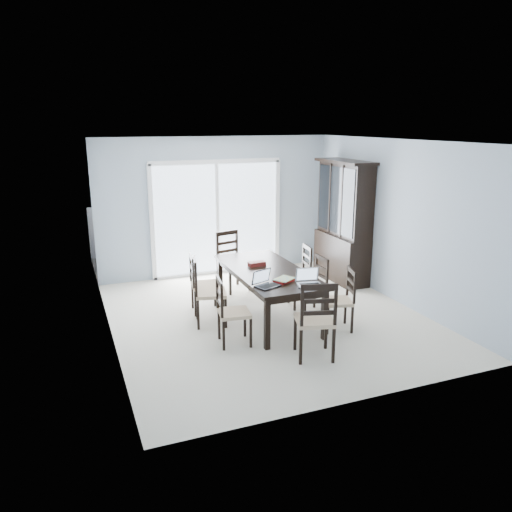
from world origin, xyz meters
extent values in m
plane|color=beige|center=(0.00, 0.00, 0.00)|extent=(5.00, 5.00, 0.00)
plane|color=white|center=(0.00, 0.00, 2.60)|extent=(5.00, 5.00, 0.00)
cube|color=#97A6B5|center=(0.00, 2.50, 1.30)|extent=(4.50, 0.02, 2.60)
cube|color=#97A6B5|center=(-2.25, 0.00, 1.30)|extent=(0.02, 5.00, 2.60)
cube|color=#97A6B5|center=(2.25, 0.00, 1.30)|extent=(0.02, 5.00, 2.60)
cube|color=gray|center=(0.00, 3.50, -0.05)|extent=(4.50, 2.00, 0.10)
cube|color=#99999E|center=(0.00, 4.50, 0.55)|extent=(4.50, 0.06, 1.10)
cube|color=black|center=(0.00, 0.00, 0.73)|extent=(1.00, 2.20, 0.04)
cube|color=black|center=(0.00, 0.00, 0.67)|extent=(0.88, 2.08, 0.10)
cube|color=black|center=(-0.42, -1.00, 0.34)|extent=(0.07, 0.07, 0.69)
cube|color=black|center=(0.42, -1.00, 0.34)|extent=(0.07, 0.07, 0.69)
cube|color=black|center=(-0.42, 1.00, 0.34)|extent=(0.07, 0.07, 0.69)
cube|color=black|center=(0.42, 1.00, 0.34)|extent=(0.07, 0.07, 0.69)
cube|color=black|center=(2.01, 1.25, 0.42)|extent=(0.45, 1.30, 0.85)
cube|color=black|center=(2.04, 1.25, 1.50)|extent=(0.38, 1.30, 1.30)
cube|color=black|center=(2.01, 1.25, 2.17)|extent=(0.50, 1.38, 0.05)
cube|color=black|center=(1.84, 0.83, 1.50)|extent=(0.02, 0.36, 1.18)
cube|color=black|center=(1.84, 1.25, 1.50)|extent=(0.02, 0.36, 1.18)
cube|color=black|center=(1.84, 1.67, 1.50)|extent=(0.02, 0.36, 1.18)
cube|color=silver|center=(0.00, 2.48, 1.05)|extent=(2.40, 0.02, 2.10)
cube|color=white|center=(0.00, 2.46, 2.14)|extent=(2.52, 0.05, 0.08)
cube|color=white|center=(0.00, 2.46, 1.05)|extent=(0.06, 0.05, 2.10)
cube|color=white|center=(0.00, 2.46, 0.03)|extent=(2.52, 0.05, 0.05)
cube|color=black|center=(-0.90, -0.47, 0.20)|extent=(0.04, 0.04, 0.40)
cube|color=black|center=(-0.95, -0.83, 0.20)|extent=(0.04, 0.04, 0.40)
cube|color=black|center=(-0.55, -0.52, 0.20)|extent=(0.04, 0.04, 0.40)
cube|color=black|center=(-0.60, -0.88, 0.20)|extent=(0.04, 0.04, 0.40)
cube|color=tan|center=(-0.75, -0.68, 0.43)|extent=(0.45, 0.45, 0.05)
cube|color=black|center=(-1.00, 0.32, 0.22)|extent=(0.04, 0.04, 0.44)
cube|color=black|center=(-1.08, -0.06, 0.22)|extent=(0.04, 0.04, 0.44)
cube|color=black|center=(-0.62, 0.23, 0.22)|extent=(0.04, 0.04, 0.44)
cube|color=black|center=(-0.70, -0.15, 0.22)|extent=(0.04, 0.04, 0.44)
cube|color=tan|center=(-0.85, 0.09, 0.47)|extent=(0.51, 0.51, 0.05)
cube|color=black|center=(-0.95, 0.79, 0.20)|extent=(0.04, 0.04, 0.40)
cube|color=black|center=(-0.99, 0.43, 0.20)|extent=(0.04, 0.04, 0.40)
cube|color=black|center=(-0.59, 0.74, 0.20)|extent=(0.04, 0.04, 0.40)
cube|color=black|center=(-0.64, 0.39, 0.20)|extent=(0.04, 0.04, 0.40)
cube|color=tan|center=(-0.79, 0.59, 0.43)|extent=(0.44, 0.44, 0.05)
cube|color=black|center=(0.87, -0.97, 0.20)|extent=(0.04, 0.04, 0.39)
cube|color=black|center=(0.97, -0.63, 0.20)|extent=(0.04, 0.04, 0.39)
cube|color=black|center=(0.54, -0.87, 0.20)|extent=(0.04, 0.04, 0.39)
cube|color=black|center=(0.63, -0.54, 0.20)|extent=(0.04, 0.04, 0.39)
cube|color=tan|center=(0.75, -0.75, 0.41)|extent=(0.47, 0.47, 0.05)
cube|color=black|center=(0.85, -0.24, 0.20)|extent=(0.03, 0.03, 0.39)
cube|color=black|center=(0.85, 0.10, 0.20)|extent=(0.03, 0.03, 0.39)
cube|color=black|center=(0.51, -0.25, 0.20)|extent=(0.03, 0.03, 0.39)
cube|color=black|center=(0.51, 0.10, 0.20)|extent=(0.03, 0.03, 0.39)
cube|color=tan|center=(0.68, -0.07, 0.41)|extent=(0.38, 0.38, 0.05)
cube|color=black|center=(0.91, 0.40, 0.20)|extent=(0.04, 0.04, 0.40)
cube|color=black|center=(0.96, 0.75, 0.20)|extent=(0.04, 0.04, 0.40)
cube|color=black|center=(0.56, 0.44, 0.20)|extent=(0.04, 0.04, 0.40)
cube|color=black|center=(0.61, 0.79, 0.20)|extent=(0.04, 0.04, 0.40)
cube|color=tan|center=(0.76, 0.60, 0.42)|extent=(0.44, 0.44, 0.05)
cube|color=black|center=(-0.20, -1.54, 0.23)|extent=(0.05, 0.05, 0.46)
cube|color=black|center=(0.18, -1.65, 0.23)|extent=(0.05, 0.05, 0.46)
cube|color=black|center=(-0.09, -1.15, 0.23)|extent=(0.05, 0.05, 0.46)
cube|color=black|center=(0.30, -1.26, 0.23)|extent=(0.05, 0.05, 0.46)
cube|color=tan|center=(0.05, -1.40, 0.48)|extent=(0.55, 0.55, 0.05)
cube|color=black|center=(0.10, 1.64, 0.23)|extent=(0.04, 0.04, 0.45)
cube|color=black|center=(-0.29, 1.54, 0.23)|extent=(0.04, 0.04, 0.45)
cube|color=black|center=(0.19, 1.25, 0.23)|extent=(0.04, 0.04, 0.45)
cube|color=black|center=(-0.20, 1.16, 0.23)|extent=(0.04, 0.04, 0.45)
cube|color=tan|center=(-0.05, 1.40, 0.48)|extent=(0.53, 0.53, 0.05)
cube|color=black|center=(-0.29, -0.72, 0.76)|extent=(0.37, 0.31, 0.02)
cube|color=silver|center=(-0.29, -0.72, 0.87)|extent=(0.27, 0.13, 0.16)
cube|color=#B4B4B7|center=(0.25, -0.87, 0.76)|extent=(0.35, 0.28, 0.02)
cube|color=silver|center=(0.25, -0.87, 0.87)|extent=(0.28, 0.09, 0.17)
cube|color=maroon|center=(-0.01, -0.60, 0.77)|extent=(0.30, 0.27, 0.03)
cube|color=gold|center=(0.00, -0.60, 0.79)|extent=(0.34, 0.32, 0.01)
cube|color=black|center=(0.10, -0.94, 0.76)|extent=(0.11, 0.08, 0.01)
cube|color=#541012|center=(-0.07, 0.25, 0.78)|extent=(0.26, 0.14, 0.06)
cube|color=maroon|center=(-0.27, 3.34, 0.41)|extent=(1.79, 1.63, 0.82)
cube|color=#959595|center=(-0.27, 3.34, 0.85)|extent=(1.85, 1.68, 0.05)
camera|label=1|loc=(-2.73, -6.48, 2.87)|focal=35.00mm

